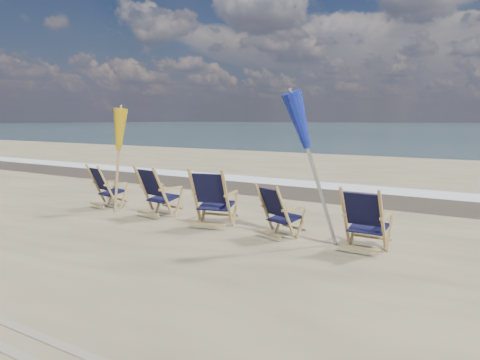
{
  "coord_description": "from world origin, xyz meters",
  "views": [
    {
      "loc": [
        4.39,
        -4.57,
        1.96
      ],
      "look_at": [
        0.0,
        2.2,
        0.9
      ],
      "focal_mm": 35.0,
      "sensor_mm": 36.0,
      "label": 1
    }
  ],
  "objects": [
    {
      "name": "beach_chair_2",
      "position": [
        -0.22,
        2.1,
        0.55
      ],
      "size": [
        0.88,
        0.94,
        1.1
      ],
      "primitive_type": null,
      "rotation": [
        0.0,
        0.0,
        3.38
      ],
      "color": "black",
      "rests_on": "ground"
    },
    {
      "name": "umbrella_blue",
      "position": [
        1.55,
        1.93,
        1.91
      ],
      "size": [
        0.3,
        0.3,
        2.45
      ],
      "color": "#A5A5AD",
      "rests_on": "ground"
    },
    {
      "name": "wet_sand_strip",
      "position": [
        0.0,
        6.8,
        0.0
      ],
      "size": [
        200.0,
        2.6,
        0.0
      ],
      "primitive_type": "cube",
      "color": "#42362A",
      "rests_on": "ground"
    },
    {
      "name": "umbrella_yellow",
      "position": [
        -3.04,
        2.19,
        1.63
      ],
      "size": [
        0.3,
        0.3,
        2.16
      ],
      "color": "tan",
      "rests_on": "ground"
    },
    {
      "name": "beach_chair_3",
      "position": [
        1.02,
        1.94,
        0.46
      ],
      "size": [
        0.77,
        0.82,
        0.92
      ],
      "primitive_type": null,
      "rotation": [
        0.0,
        0.0,
        2.8
      ],
      "color": "black",
      "rests_on": "ground"
    },
    {
      "name": "beach_chair_1",
      "position": [
        -1.75,
        2.12,
        0.53
      ],
      "size": [
        0.78,
        0.85,
        1.06
      ],
      "primitive_type": null,
      "rotation": [
        0.0,
        0.0,
        3.0
      ],
      "color": "black",
      "rests_on": "ground"
    },
    {
      "name": "beach_chair_4",
      "position": [
        2.55,
        1.98,
        0.5
      ],
      "size": [
        0.64,
        0.72,
        0.99
      ],
      "primitive_type": null,
      "rotation": [
        0.0,
        0.0,
        3.13
      ],
      "color": "black",
      "rests_on": "ground"
    },
    {
      "name": "surf_foam",
      "position": [
        0.0,
        8.3,
        0.0
      ],
      "size": [
        200.0,
        1.4,
        0.01
      ],
      "primitive_type": "cube",
      "color": "silver",
      "rests_on": "ground"
    },
    {
      "name": "beach_chair_0",
      "position": [
        -3.4,
        2.2,
        0.49
      ],
      "size": [
        0.78,
        0.84,
        0.98
      ],
      "primitive_type": null,
      "rotation": [
        0.0,
        0.0,
        2.9
      ],
      "color": "black",
      "rests_on": "ground"
    }
  ]
}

